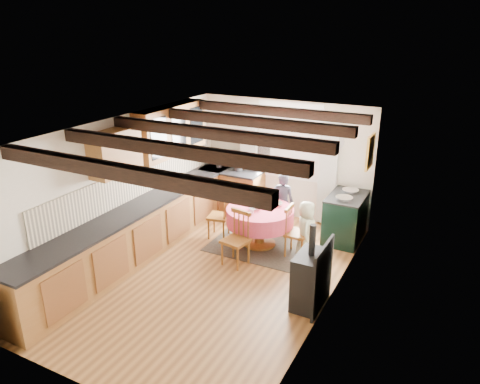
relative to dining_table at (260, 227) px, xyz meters
The scene contains 40 objects.
floor 1.29m from the dining_table, 98.28° to the right, with size 3.60×5.50×0.00m, color #9C6936.
ceiling 2.39m from the dining_table, 98.28° to the right, with size 3.60×5.50×0.00m, color white.
wall_back 1.75m from the dining_table, 96.70° to the left, with size 3.60×0.00×2.40m, color silver.
wall_front 4.07m from the dining_table, 92.57° to the right, with size 3.60×0.00×2.40m, color silver.
wall_left 2.48m from the dining_table, 148.16° to the right, with size 0.00×5.50×2.40m, color silver.
wall_right 2.20m from the dining_table, 37.16° to the right, with size 0.00×5.50×2.40m, color silver.
beam_a 3.78m from the dining_table, 93.17° to the right, with size 3.60×0.16×0.16m, color black.
beam_b 2.97m from the dining_table, 94.59° to the right, with size 3.60×0.16×0.16m, color black.
beam_c 2.31m from the dining_table, 98.28° to the right, with size 3.60×0.16×0.16m, color black.
beam_d 1.97m from the dining_table, 128.02° to the right, with size 3.60×0.16×0.16m, color black.
beam_e 2.10m from the dining_table, 103.05° to the left, with size 3.60×0.16×0.16m, color black.
splash_left 2.32m from the dining_table, 154.63° to the right, with size 0.02×4.50×0.55m, color beige.
splash_back 2.09m from the dining_table, 128.14° to the left, with size 1.40×0.02×0.55m, color beige.
base_cabinet_left 2.08m from the dining_table, 143.80° to the right, with size 0.60×5.30×0.88m, color brown.
base_cabinet_back 1.73m from the dining_table, 135.17° to the left, with size 1.30×0.60×0.88m, color brown.
worktop_left 2.13m from the dining_table, 143.47° to the right, with size 0.64×5.30×0.04m, color black.
worktop_back 1.80m from the dining_table, 135.65° to the left, with size 1.30×0.64×0.04m, color black.
wall_cabinet_glass 2.41m from the dining_table, behind, with size 0.34×1.80×0.90m, color brown.
wall_cabinet_solid 2.82m from the dining_table, 139.80° to the right, with size 0.34×0.90×0.70m, color brown.
window_frame 1.95m from the dining_table, 92.99° to the left, with size 1.34×0.03×1.54m, color white.
window_pane 1.96m from the dining_table, 92.98° to the left, with size 1.20×0.01×1.40m, color white.
curtain_left 1.85m from the dining_table, 123.16° to the left, with size 0.35×0.10×2.10m, color silver.
curtain_right 1.78m from the dining_table, 61.52° to the left, with size 0.35×0.10×2.10m, color silver.
curtain_rod 2.33m from the dining_table, 93.17° to the left, with size 0.03×0.03×2.00m, color black.
wall_picture 2.34m from the dining_table, 33.95° to the left, with size 0.04×0.50×0.60m, color gold.
wall_plate 2.19m from the dining_table, 59.71° to the left, with size 0.30×0.30×0.02m, color silver.
rug 0.35m from the dining_table, behind, with size 1.71×1.33×0.01m, color black.
dining_table is the anchor object (origin of this frame).
chair_near 0.81m from the dining_table, 95.38° to the right, with size 0.40×0.42×0.93m, color brown, non-canonical shape.
chair_left 0.84m from the dining_table, behind, with size 0.39×0.40×0.90m, color brown, non-canonical shape.
chair_right 0.73m from the dining_table, ahead, with size 0.39×0.40×0.90m, color brown, non-canonical shape.
aga_range 1.60m from the dining_table, 36.22° to the left, with size 0.63×0.97×0.89m, color black, non-canonical shape.
cast_iron_stove 1.96m from the dining_table, 43.90° to the right, with size 0.38×0.63×1.26m, color black, non-canonical shape.
child_far 0.81m from the dining_table, 81.27° to the left, with size 0.43×0.28×1.18m, color #2B2C3B.
child_right 0.88m from the dining_table, ahead, with size 0.50×0.32×1.02m, color beige.
bowl_a 0.40m from the dining_table, 149.57° to the right, with size 0.22×0.22×0.05m, color silver.
bowl_b 0.52m from the dining_table, 53.43° to the left, with size 0.19×0.19×0.06m, color silver.
cup 0.48m from the dining_table, 99.58° to the right, with size 0.10×0.10×0.09m, color silver.
canister_tall 2.10m from the dining_table, 141.00° to the left, with size 0.13×0.13×0.22m, color #262628.
canister_wide 1.79m from the dining_table, 131.03° to the left, with size 0.20×0.20×0.22m, color #262628.
Camera 1 is at (3.24, -5.49, 3.80)m, focal length 33.91 mm.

